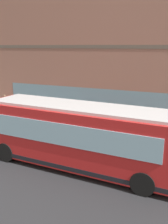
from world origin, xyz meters
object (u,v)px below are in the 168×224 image
Objects in this scene: pedestrian_walking_along_curb at (5,103)px; newspaper_vending_box at (25,121)px; fire_hydrant at (121,132)px; city_bus_nearside at (79,136)px; pedestrian_near_building_entrance at (25,109)px.

pedestrian_walking_along_curb is 1.90× the size of newspaper_vending_box.
newspaper_vending_box is at bearing -121.20° from pedestrian_walking_along_curb.
newspaper_vending_box is at bearing 96.97° from fire_hydrant.
city_bus_nearside is 6.93m from newspaper_vending_box.
city_bus_nearside reaches higher than pedestrian_near_building_entrance.
city_bus_nearside is at bearing -125.89° from pedestrian_near_building_entrance.
pedestrian_near_building_entrance reaches higher than fire_hydrant.
newspaper_vending_box is (-0.81, 6.66, 0.09)m from fire_hydrant.
fire_hydrant is at bearing -97.70° from pedestrian_walking_along_curb.
pedestrian_near_building_entrance is 1.76m from newspaper_vending_box.
city_bus_nearside is 4.62m from fire_hydrant.
fire_hydrant is at bearing -10.51° from city_bus_nearside.
pedestrian_near_building_entrance is at bearing -108.22° from pedestrian_walking_along_curb.
city_bus_nearside reaches higher than newspaper_vending_box.
newspaper_vending_box is at bearing -142.95° from pedestrian_near_building_entrance.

